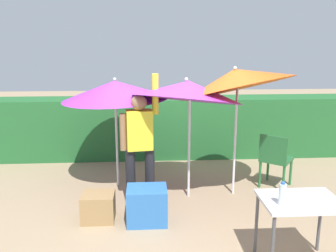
{
  "coord_description": "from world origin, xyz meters",
  "views": [
    {
      "loc": [
        -0.32,
        -4.92,
        2.35
      ],
      "look_at": [
        0.0,
        0.3,
        1.1
      ],
      "focal_mm": 39.34,
      "sensor_mm": 36.0,
      "label": 1
    }
  ],
  "objects_px": {
    "umbrella_orange": "(188,90)",
    "folding_table": "(300,208)",
    "chair_plastic": "(275,157)",
    "person_vendor": "(140,141)",
    "umbrella_rainbow": "(115,90)",
    "bottle_water": "(282,194)",
    "umbrella_yellow": "(236,79)",
    "crate_cardboard": "(98,207)",
    "cooler_box": "(147,205)"
  },
  "relations": [
    {
      "from": "chair_plastic",
      "to": "bottle_water",
      "type": "distance_m",
      "value": 2.31
    },
    {
      "from": "umbrella_yellow",
      "to": "folding_table",
      "type": "xyz_separation_m",
      "value": [
        0.26,
        -1.84,
        -1.12
      ]
    },
    {
      "from": "chair_plastic",
      "to": "cooler_box",
      "type": "distance_m",
      "value": 2.3
    },
    {
      "from": "cooler_box",
      "to": "folding_table",
      "type": "distance_m",
      "value": 1.93
    },
    {
      "from": "chair_plastic",
      "to": "cooler_box",
      "type": "height_order",
      "value": "chair_plastic"
    },
    {
      "from": "crate_cardboard",
      "to": "umbrella_rainbow",
      "type": "bearing_deg",
      "value": 81.62
    },
    {
      "from": "umbrella_orange",
      "to": "chair_plastic",
      "type": "height_order",
      "value": "umbrella_orange"
    },
    {
      "from": "umbrella_yellow",
      "to": "chair_plastic",
      "type": "bearing_deg",
      "value": 16.45
    },
    {
      "from": "umbrella_orange",
      "to": "bottle_water",
      "type": "height_order",
      "value": "umbrella_orange"
    },
    {
      "from": "umbrella_orange",
      "to": "folding_table",
      "type": "bearing_deg",
      "value": -62.41
    },
    {
      "from": "bottle_water",
      "to": "cooler_box",
      "type": "bearing_deg",
      "value": 139.23
    },
    {
      "from": "umbrella_rainbow",
      "to": "chair_plastic",
      "type": "xyz_separation_m",
      "value": [
        2.51,
        -0.26,
        -1.06
      ]
    },
    {
      "from": "umbrella_rainbow",
      "to": "crate_cardboard",
      "type": "distance_m",
      "value": 1.83
    },
    {
      "from": "cooler_box",
      "to": "crate_cardboard",
      "type": "relative_size",
      "value": 1.21
    },
    {
      "from": "umbrella_orange",
      "to": "chair_plastic",
      "type": "xyz_separation_m",
      "value": [
        1.43,
        0.23,
        -1.11
      ]
    },
    {
      "from": "umbrella_orange",
      "to": "crate_cardboard",
      "type": "relative_size",
      "value": 4.62
    },
    {
      "from": "umbrella_rainbow",
      "to": "folding_table",
      "type": "height_order",
      "value": "umbrella_rainbow"
    },
    {
      "from": "umbrella_yellow",
      "to": "person_vendor",
      "type": "bearing_deg",
      "value": -171.44
    },
    {
      "from": "umbrella_yellow",
      "to": "chair_plastic",
      "type": "xyz_separation_m",
      "value": [
        0.73,
        0.22,
        -1.27
      ]
    },
    {
      "from": "umbrella_orange",
      "to": "person_vendor",
      "type": "bearing_deg",
      "value": -164.24
    },
    {
      "from": "person_vendor",
      "to": "folding_table",
      "type": "height_order",
      "value": "person_vendor"
    },
    {
      "from": "chair_plastic",
      "to": "cooler_box",
      "type": "relative_size",
      "value": 1.71
    },
    {
      "from": "umbrella_rainbow",
      "to": "bottle_water",
      "type": "distance_m",
      "value": 3.1
    },
    {
      "from": "umbrella_yellow",
      "to": "cooler_box",
      "type": "xyz_separation_m",
      "value": [
        -1.31,
        -0.8,
        -1.54
      ]
    },
    {
      "from": "person_vendor",
      "to": "cooler_box",
      "type": "distance_m",
      "value": 0.92
    },
    {
      "from": "umbrella_rainbow",
      "to": "bottle_water",
      "type": "height_order",
      "value": "umbrella_rainbow"
    },
    {
      "from": "umbrella_rainbow",
      "to": "person_vendor",
      "type": "height_order",
      "value": "person_vendor"
    },
    {
      "from": "folding_table",
      "to": "crate_cardboard",
      "type": "bearing_deg",
      "value": 152.72
    },
    {
      "from": "person_vendor",
      "to": "folding_table",
      "type": "bearing_deg",
      "value": -44.55
    },
    {
      "from": "umbrella_yellow",
      "to": "cooler_box",
      "type": "distance_m",
      "value": 2.18
    },
    {
      "from": "umbrella_orange",
      "to": "bottle_water",
      "type": "xyz_separation_m",
      "value": [
        0.72,
        -1.93,
        -0.76
      ]
    },
    {
      "from": "bottle_water",
      "to": "chair_plastic",
      "type": "bearing_deg",
      "value": 71.73
    },
    {
      "from": "umbrella_orange",
      "to": "umbrella_yellow",
      "type": "xyz_separation_m",
      "value": [
        0.7,
        0.01,
        0.16
      ]
    },
    {
      "from": "umbrella_rainbow",
      "to": "umbrella_orange",
      "type": "bearing_deg",
      "value": -24.54
    },
    {
      "from": "person_vendor",
      "to": "bottle_water",
      "type": "xyz_separation_m",
      "value": [
        1.42,
        -1.74,
        -0.07
      ]
    },
    {
      "from": "umbrella_rainbow",
      "to": "folding_table",
      "type": "relative_size",
      "value": 2.2
    },
    {
      "from": "umbrella_rainbow",
      "to": "chair_plastic",
      "type": "height_order",
      "value": "umbrella_rainbow"
    },
    {
      "from": "person_vendor",
      "to": "cooler_box",
      "type": "xyz_separation_m",
      "value": [
        0.09,
        -0.59,
        -0.7
      ]
    },
    {
      "from": "umbrella_orange",
      "to": "cooler_box",
      "type": "relative_size",
      "value": 3.82
    },
    {
      "from": "chair_plastic",
      "to": "person_vendor",
      "type": "bearing_deg",
      "value": -168.67
    },
    {
      "from": "crate_cardboard",
      "to": "folding_table",
      "type": "bearing_deg",
      "value": -27.28
    },
    {
      "from": "umbrella_rainbow",
      "to": "umbrella_yellow",
      "type": "height_order",
      "value": "umbrella_yellow"
    },
    {
      "from": "person_vendor",
      "to": "chair_plastic",
      "type": "xyz_separation_m",
      "value": [
        2.13,
        0.43,
        -0.42
      ]
    },
    {
      "from": "cooler_box",
      "to": "folding_table",
      "type": "bearing_deg",
      "value": -33.58
    },
    {
      "from": "umbrella_yellow",
      "to": "cooler_box",
      "type": "height_order",
      "value": "umbrella_yellow"
    },
    {
      "from": "folding_table",
      "to": "umbrella_rainbow",
      "type": "bearing_deg",
      "value": 131.24
    },
    {
      "from": "umbrella_rainbow",
      "to": "bottle_water",
      "type": "relative_size",
      "value": 7.35
    },
    {
      "from": "crate_cardboard",
      "to": "umbrella_orange",
      "type": "bearing_deg",
      "value": 28.82
    },
    {
      "from": "umbrella_orange",
      "to": "person_vendor",
      "type": "distance_m",
      "value": 1.0
    },
    {
      "from": "umbrella_orange",
      "to": "folding_table",
      "type": "relative_size",
      "value": 2.48
    }
  ]
}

